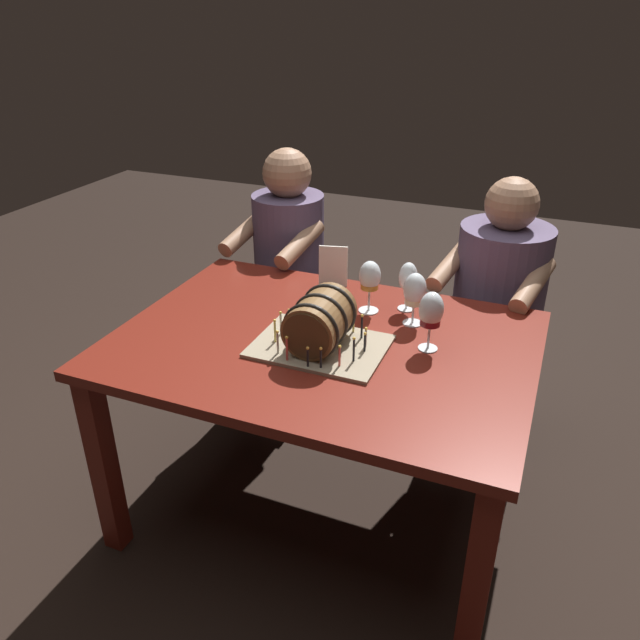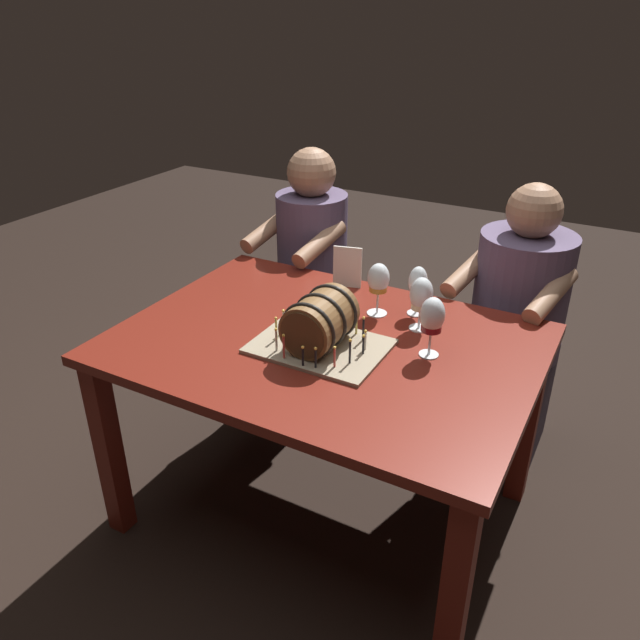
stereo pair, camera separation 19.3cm
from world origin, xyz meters
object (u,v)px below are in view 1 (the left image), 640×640
object	(u,v)px
dining_table	(323,366)
wine_glass_white	(415,292)
wine_glass_red	(431,312)
person_seated_right	(494,321)
wine_glass_empty	(408,278)
person_seated_left	(289,287)
wine_glass_amber	(370,278)
menu_card	(333,266)
barrel_cake	(320,325)

from	to	relation	value
dining_table	wine_glass_white	size ratio (longest dim) A/B	7.22
wine_glass_white	wine_glass_red	xyz separation A→B (m)	(0.09, -0.15, 0.01)
person_seated_right	wine_glass_red	bearing A→B (deg)	-101.55
wine_glass_empty	person_seated_left	distance (m)	0.85
dining_table	wine_glass_red	world-z (taller)	wine_glass_red
wine_glass_white	person_seated_right	size ratio (longest dim) A/B	0.16
wine_glass_red	person_seated_left	bearing A→B (deg)	140.01
wine_glass_amber	menu_card	xyz separation A→B (m)	(-0.20, 0.16, -0.05)
dining_table	wine_glass_white	distance (m)	0.39
barrel_cake	person_seated_left	distance (m)	0.97
barrel_cake	wine_glass_empty	bearing A→B (deg)	64.09
dining_table	person_seated_left	world-z (taller)	person_seated_left
dining_table	wine_glass_empty	world-z (taller)	wine_glass_empty
dining_table	menu_card	distance (m)	0.47
barrel_cake	person_seated_right	size ratio (longest dim) A/B	0.36
wine_glass_amber	wine_glass_red	world-z (taller)	wine_glass_red
wine_glass_white	menu_card	xyz separation A→B (m)	(-0.37, 0.19, -0.04)
wine_glass_empty	person_seated_right	bearing A→B (deg)	56.78
dining_table	person_seated_left	distance (m)	0.88
person_seated_left	dining_table	bearing A→B (deg)	-57.62
barrel_cake	menu_card	size ratio (longest dim) A/B	2.60
wine_glass_amber	wine_glass_red	size ratio (longest dim) A/B	0.96
wine_glass_white	person_seated_right	bearing A→B (deg)	66.49
wine_glass_empty	menu_card	distance (m)	0.33
wine_glass_white	menu_card	bearing A→B (deg)	152.17
wine_glass_empty	wine_glass_red	bearing A→B (deg)	-60.80
wine_glass_white	wine_glass_empty	xyz separation A→B (m)	(-0.05, 0.10, 0.00)
dining_table	barrel_cake	bearing A→B (deg)	-79.33
wine_glass_white	person_seated_left	size ratio (longest dim) A/B	0.16
wine_glass_red	person_seated_right	world-z (taller)	person_seated_right
wine_glass_empty	wine_glass_red	distance (m)	0.29
dining_table	wine_glass_white	world-z (taller)	wine_glass_white
person_seated_left	person_seated_right	xyz separation A→B (m)	(0.94, 0.00, 0.01)
person_seated_left	wine_glass_white	bearing A→B (deg)	-36.30
wine_glass_amber	wine_glass_red	xyz separation A→B (m)	(0.26, -0.18, 0.00)
wine_glass_white	person_seated_right	xyz separation A→B (m)	(0.23, 0.52, -0.32)
wine_glass_amber	wine_glass_empty	distance (m)	0.14
dining_table	wine_glass_red	size ratio (longest dim) A/B	6.81
wine_glass_white	person_seated_left	bearing A→B (deg)	143.70
barrel_cake	menu_card	distance (m)	0.49
barrel_cake	wine_glass_amber	size ratio (longest dim) A/B	2.18
wine_glass_empty	menu_card	bearing A→B (deg)	163.51
barrel_cake	menu_card	world-z (taller)	barrel_cake
wine_glass_amber	menu_card	world-z (taller)	wine_glass_amber
wine_glass_white	person_seated_left	world-z (taller)	person_seated_left
person_seated_right	wine_glass_white	bearing A→B (deg)	-113.51
dining_table	menu_card	bearing A→B (deg)	107.05
wine_glass_red	wine_glass_amber	bearing A→B (deg)	144.65
menu_card	dining_table	bearing A→B (deg)	-87.15
dining_table	person_seated_left	xyz separation A→B (m)	(-0.47, 0.74, -0.10)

